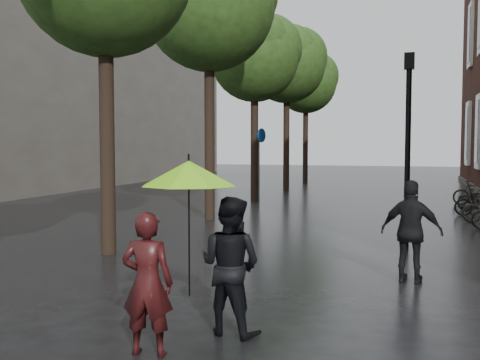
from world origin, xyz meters
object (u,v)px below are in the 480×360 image
at_px(person_burgundy, 147,283).
at_px(pedestrian_walking, 412,231).
at_px(person_black, 230,265).
at_px(lamp_post, 408,131).

height_order(person_burgundy, pedestrian_walking, pedestrian_walking).
relative_size(person_black, pedestrian_walking, 0.98).
bearing_deg(lamp_post, pedestrian_walking, -88.41).
height_order(person_burgundy, lamp_post, lamp_post).
distance_m(pedestrian_walking, lamp_post, 3.71).
xyz_separation_m(person_black, lamp_post, (2.12, 6.64, 1.83)).
bearing_deg(person_burgundy, lamp_post, -118.07).
xyz_separation_m(person_burgundy, lamp_post, (2.80, 7.60, 1.88)).
distance_m(person_burgundy, lamp_post, 8.31).
bearing_deg(person_black, lamp_post, -94.85).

